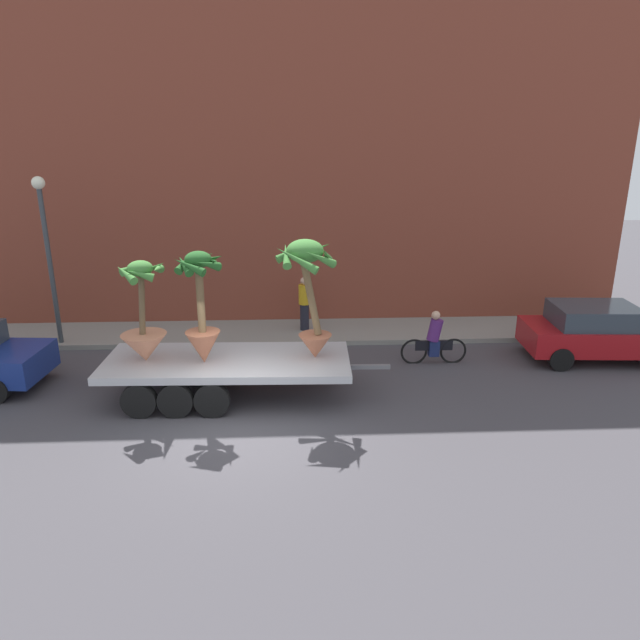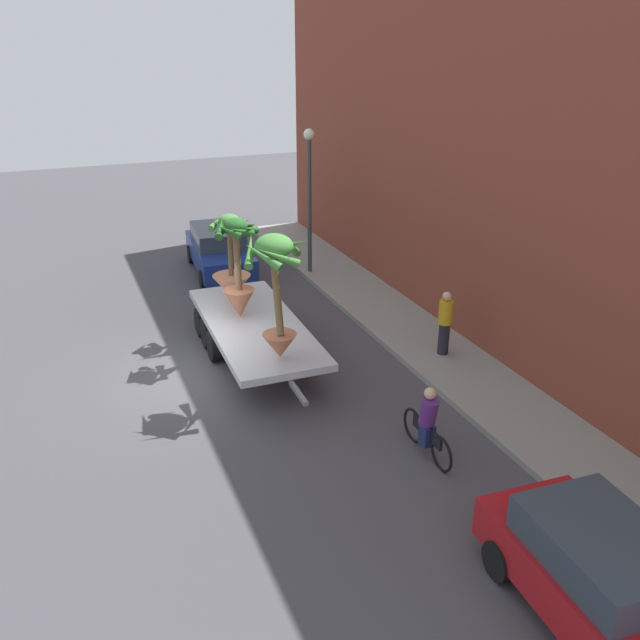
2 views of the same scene
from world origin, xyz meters
name	(u,v)px [view 1 (image 1 of 2)]	position (x,y,z in m)	size (l,w,h in m)	color
ground_plane	(241,428)	(0.00, 0.00, 0.00)	(60.00, 60.00, 0.00)	#423F44
sidewalk	(257,333)	(0.00, 6.10, 0.07)	(24.00, 2.20, 0.15)	gray
building_facade	(255,170)	(0.00, 7.80, 4.96)	(24.00, 1.20, 9.92)	brown
flatbed_trailer	(217,367)	(-0.69, 1.65, 0.76)	(6.85, 2.43, 0.98)	#B7BABF
potted_palm_rear	(144,327)	(-2.30, 1.60, 1.81)	(1.18, 1.22, 2.41)	tan
potted_palm_middle	(201,313)	(-0.93, 1.42, 2.20)	(1.15, 1.22, 2.65)	#B26647
potted_palm_front	(309,289)	(1.54, 1.60, 2.69)	(1.44, 1.54, 2.86)	#B26647
cyclist	(434,340)	(5.03, 3.52, 0.67)	(1.84, 0.34, 1.54)	black
parked_car	(597,331)	(9.64, 3.58, 0.83)	(4.15, 2.08, 1.58)	maroon
pedestrian_near_gate	(304,303)	(1.52, 6.11, 1.04)	(0.36, 0.36, 1.71)	black
street_lamp	(46,240)	(-5.77, 5.30, 3.23)	(0.36, 0.36, 4.83)	#383D42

